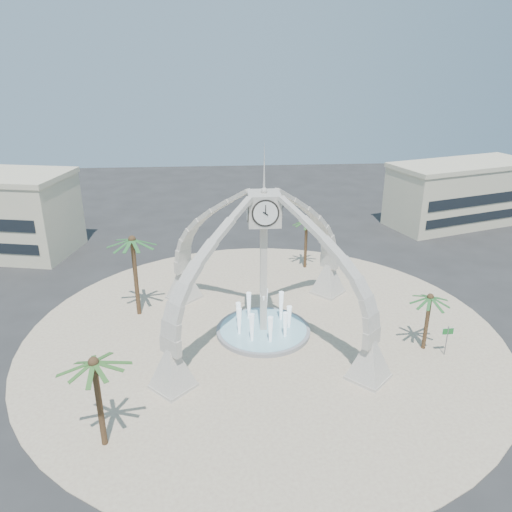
{
  "coord_description": "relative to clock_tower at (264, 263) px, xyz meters",
  "views": [
    {
      "loc": [
        -3.45,
        -36.94,
        22.01
      ],
      "look_at": [
        -0.46,
        2.0,
        6.29
      ],
      "focal_mm": 35.0,
      "sensor_mm": 36.0,
      "label": 1
    }
  ],
  "objects": [
    {
      "name": "plaza",
      "position": [
        0.0,
        0.0,
        -6.46
      ],
      "size": [
        40.0,
        40.0,
        0.06
      ],
      "primitive_type": "cylinder",
      "color": "beige",
      "rests_on": "ground"
    },
    {
      "name": "palm_east",
      "position": [
        12.68,
        -3.46,
        -1.89
      ],
      "size": [
        3.68,
        3.68,
        5.29
      ],
      "rotation": [
        0.0,
        0.0,
        0.12
      ],
      "color": "brown",
      "rests_on": "ground"
    },
    {
      "name": "palm_north",
      "position": [
        5.92,
        13.75,
        -1.02
      ],
      "size": [
        3.85,
        3.85,
        6.21
      ],
      "rotation": [
        0.0,
        0.0,
        0.11
      ],
      "color": "brown",
      "rests_on": "ground"
    },
    {
      "name": "building_ne",
      "position": [
        30.0,
        28.0,
        -2.18
      ],
      "size": [
        21.87,
        14.17,
        8.6
      ],
      "rotation": [
        0.0,
        0.0,
        0.31
      ],
      "color": "beige",
      "rests_on": "ground"
    },
    {
      "name": "ground",
      "position": [
        0.0,
        0.0,
        -6.49
      ],
      "size": [
        140.0,
        140.0,
        0.0
      ],
      "primitive_type": "plane",
      "color": "#282828",
      "rests_on": "ground"
    },
    {
      "name": "street_sign",
      "position": [
        13.97,
        -4.53,
        -4.64
      ],
      "size": [
        0.95,
        0.08,
        2.59
      ],
      "rotation": [
        0.0,
        0.0,
        0.03
      ],
      "color": "slate",
      "rests_on": "ground"
    },
    {
      "name": "fountain",
      "position": [
        0.0,
        0.0,
        -6.2
      ],
      "size": [
        8.0,
        8.0,
        3.62
      ],
      "color": "#98979A",
      "rests_on": "ground"
    },
    {
      "name": "clock_tower",
      "position": [
        0.0,
        0.0,
        0.0
      ],
      "size": [
        17.94,
        17.94,
        16.3
      ],
      "color": "beige",
      "rests_on": "ground"
    },
    {
      "name": "palm_south",
      "position": [
        -10.81,
        -12.38,
        -0.68
      ],
      "size": [
        4.89,
        4.89,
        6.64
      ],
      "rotation": [
        0.0,
        0.0,
        -0.29
      ],
      "color": "brown",
      "rests_on": "ground"
    },
    {
      "name": "palm_west",
      "position": [
        -11.04,
        4.18,
        0.67
      ],
      "size": [
        5.26,
        5.26,
        8.07
      ],
      "rotation": [
        0.0,
        0.0,
        0.33
      ],
      "color": "brown",
      "rests_on": "ground"
    }
  ]
}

